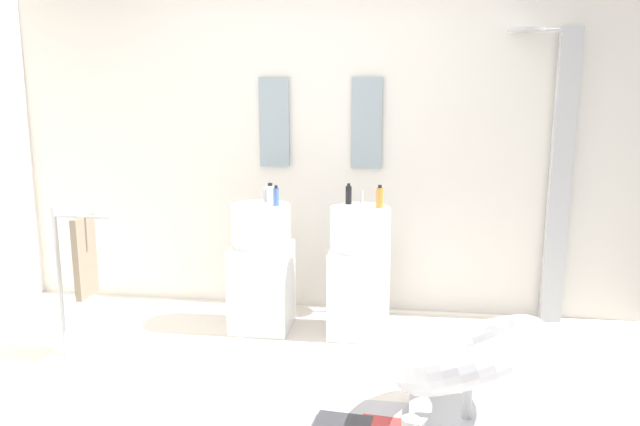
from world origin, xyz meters
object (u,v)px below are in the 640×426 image
Objects in this scene: pedestal_sink_left at (262,267)px; towel_rack at (81,260)px; soap_bottle_amber at (380,197)px; soap_bottle_black at (349,195)px; lounge_chair at (469,363)px; soap_bottle_blue at (276,197)px; shower_column at (559,173)px; soap_bottle_white at (270,193)px; magazine_red at (384,426)px; magazine_charcoal at (343,425)px; pedestal_sink_right at (359,271)px.

pedestal_sink_left reaches higher than towel_rack.
soap_bottle_black is (-0.22, 0.10, -0.00)m from soap_bottle_amber.
lounge_chair is at bearing -41.27° from pedestal_sink_left.
soap_bottle_blue reaches higher than towel_rack.
soap_bottle_white is (-1.97, -0.30, -0.14)m from shower_column.
magazine_red is at bearing -56.57° from soap_bottle_blue.
magazine_charcoal is at bearing -128.29° from shower_column.
shower_column is 1.96m from soap_bottle_blue.
pedestal_sink_right is 0.48× the size of shower_column.
shower_column is at bearing 12.17° from soap_bottle_black.
soap_bottle_amber is (-1.21, -0.40, -0.13)m from shower_column.
soap_bottle_white is at bearing 171.92° from soap_bottle_amber.
soap_bottle_blue is at bearing 128.85° from magazine_red.
lounge_chair is at bearing -114.15° from shower_column.
soap_bottle_amber is (0.10, 1.26, 0.93)m from magazine_charcoal.
pedestal_sink_right is (0.68, 0.00, 0.00)m from pedestal_sink_left.
magazine_charcoal is 1.56m from soap_bottle_amber.
towel_rack is 6.29× the size of soap_bottle_amber.
pedestal_sink_right is 1.31m from magazine_red.
shower_column is 3.20m from towel_rack.
magazine_red is at bearing -76.66° from soap_bottle_black.
shower_column is 2.16× the size of towel_rack.
magazine_charcoal is (1.68, -0.61, -0.61)m from towel_rack.
pedestal_sink_left is 3.51× the size of magazine_charcoal.
magazine_red is 1.69× the size of soap_bottle_blue.
soap_bottle_amber is (0.13, 0.02, 0.51)m from pedestal_sink_right.
pedestal_sink_right is 0.52m from soap_bottle_amber.
towel_rack is at bearing -160.58° from shower_column.
lounge_chair is (0.63, -1.15, -0.09)m from pedestal_sink_right.
soap_bottle_black reaches higher than soap_bottle_blue.
soap_bottle_white is at bearing -171.49° from shower_column.
soap_bottle_blue is 0.17m from soap_bottle_white.
magazine_charcoal is (0.02, -1.24, -0.42)m from pedestal_sink_right.
lounge_chair is 7.79× the size of soap_bottle_blue.
shower_column reaches higher than soap_bottle_white.
pedestal_sink_left is 1.74m from lounge_chair.
soap_bottle_amber is 0.77m from soap_bottle_white.
soap_bottle_black is (-0.09, 0.12, 0.50)m from pedestal_sink_right.
pedestal_sink_left is 0.68m from pedestal_sink_right.
magazine_charcoal is (-0.61, -0.09, -0.33)m from lounge_chair.
pedestal_sink_left is at bearing -107.47° from soap_bottle_white.
soap_bottle_amber is (0.80, 0.02, 0.51)m from pedestal_sink_left.
lounge_chair is 1.13× the size of towel_rack.
soap_bottle_black is (1.56, 0.75, 0.31)m from towel_rack.
soap_bottle_white is (-0.76, 0.11, -0.01)m from soap_bottle_amber.
soap_bottle_black is at bearing 25.52° from towel_rack.
soap_bottle_amber reaches higher than pedestal_sink_right.
pedestal_sink_right is at bearing 118.76° from lounge_chair.
towel_rack is 1.88m from magazine_charcoal.
shower_column reaches higher than soap_bottle_amber.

